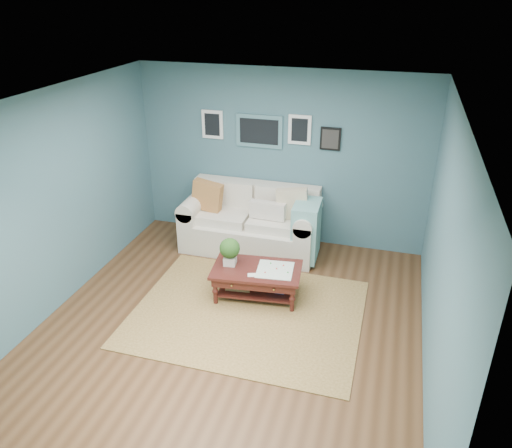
% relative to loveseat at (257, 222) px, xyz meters
% --- Properties ---
extents(room_shell, '(5.00, 5.02, 2.70)m').
position_rel_loveseat_xyz_m(room_shell, '(0.24, -1.97, 0.92)').
color(room_shell, brown).
rests_on(room_shell, ground).
extents(area_rug, '(2.83, 2.26, 0.01)m').
position_rel_loveseat_xyz_m(area_rug, '(0.37, -1.70, -0.44)').
color(area_rug, brown).
rests_on(area_rug, ground).
extents(loveseat, '(2.12, 0.96, 1.09)m').
position_rel_loveseat_xyz_m(loveseat, '(0.00, 0.00, 0.00)').
color(loveseat, beige).
rests_on(loveseat, ground).
extents(coffee_table, '(1.22, 0.80, 0.80)m').
position_rel_loveseat_xyz_m(coffee_table, '(0.32, -1.31, -0.09)').
color(coffee_table, '#331410').
rests_on(coffee_table, ground).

